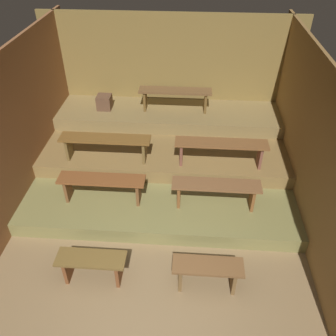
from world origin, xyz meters
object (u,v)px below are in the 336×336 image
bench_lower_right (216,189)px  bench_middle_left (105,142)px  bench_floor_left (92,264)px  wooden_crate_upper (104,102)px  bench_floor_right (207,271)px  bench_lower_left (102,184)px  bench_upper_center (175,95)px  bench_middle_right (221,147)px

bench_lower_right → bench_middle_left: bench_middle_left is taller
bench_floor_left → wooden_crate_upper: bearing=98.8°
bench_floor_right → bench_lower_left: (-1.79, 1.44, 0.29)m
bench_lower_left → wooden_crate_upper: 2.43m
bench_middle_left → bench_upper_center: (1.20, 1.56, 0.26)m
bench_floor_left → bench_lower_left: (-0.14, 1.44, 0.29)m
bench_middle_right → bench_upper_center: bearing=120.8°
bench_lower_right → bench_upper_center: 2.61m
wooden_crate_upper → bench_upper_center: bearing=1.5°
bench_lower_left → bench_middle_left: bearing=96.5°
bench_lower_left → bench_middle_left: bench_middle_left is taller
bench_middle_right → bench_upper_center: size_ratio=1.09×
bench_upper_center → wooden_crate_upper: size_ratio=5.05×
bench_lower_right → bench_middle_left: (-2.03, 0.86, 0.27)m
bench_lower_left → bench_middle_right: size_ratio=0.88×
bench_floor_right → wooden_crate_upper: 4.46m
bench_middle_right → bench_floor_left: bearing=-129.5°
bench_lower_right → wooden_crate_upper: 3.37m
bench_middle_right → bench_lower_left: bearing=-157.2°
bench_lower_left → wooden_crate_upper: bearing=100.6°
bench_upper_center → wooden_crate_upper: bearing=-178.5°
bench_floor_right → bench_floor_left: bearing=180.0°
bench_floor_right → bench_middle_right: bench_middle_right is taller
bench_floor_right → bench_middle_right: bearing=84.0°
bench_middle_left → bench_upper_center: bench_upper_center is taller
bench_middle_left → wooden_crate_upper: wooden_crate_upper is taller
bench_lower_right → wooden_crate_upper: (-2.38, 2.37, 0.32)m
bench_middle_left → bench_middle_right: 2.13m
bench_floor_right → bench_upper_center: bench_upper_center is taller
bench_lower_left → bench_upper_center: 2.71m
bench_floor_right → bench_middle_left: size_ratio=0.59×
bench_lower_left → bench_middle_right: bench_middle_right is taller
bench_middle_left → bench_lower_right: bearing=-22.8°
bench_lower_right → bench_upper_center: bearing=109.0°
bench_middle_left → bench_middle_right: size_ratio=1.00×
bench_floor_right → bench_lower_left: size_ratio=0.67×
bench_lower_right → bench_middle_right: 0.90m
bench_lower_left → bench_lower_right: bearing=0.0°
bench_floor_right → wooden_crate_upper: (-2.23, 3.81, 0.61)m
bench_lower_right → bench_middle_left: bearing=157.2°
bench_floor_left → bench_lower_right: bearing=38.7°
bench_lower_left → bench_lower_right: size_ratio=1.00×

